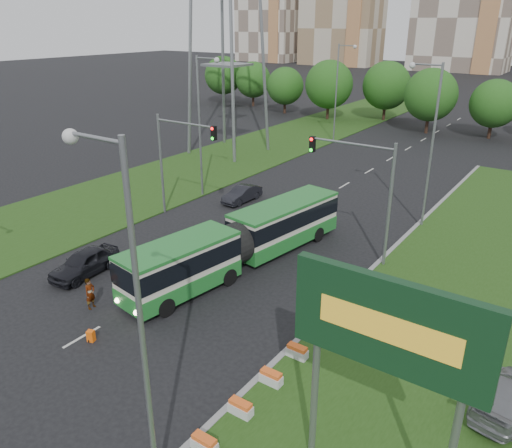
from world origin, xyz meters
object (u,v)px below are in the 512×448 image
Objects in this scene: traffic_mast_median at (366,182)px; articulated_bus at (241,241)px; billboard at (388,336)px; car_median at (509,396)px; shopping_trolley at (91,336)px; car_left_far at (242,194)px; traffic_mast_left at (175,151)px; pedestrian at (90,293)px; car_left_near at (85,263)px.

traffic_mast_median is 0.47× the size of articulated_bus.
car_median is at bearing 64.61° from billboard.
articulated_bus is at bearing 63.30° from shopping_trolley.
car_left_far is 0.88× the size of car_median.
traffic_mast_left reaches higher than articulated_bus.
pedestrian is 3.25m from shopping_trolley.
billboard reaches higher than car_left_far.
traffic_mast_left is 4.46× the size of pedestrian.
traffic_mast_left is 13.73× the size of shopping_trolley.
pedestrian is 3.08× the size of shopping_trolley.
shopping_trolley is (-7.11, -15.93, -5.06)m from traffic_mast_median.
pedestrian is (3.53, -2.33, 0.10)m from car_left_near.
articulated_bus is at bearing -139.19° from traffic_mast_median.
billboard is 1.72× the size of car_left_near.
traffic_mast_left is 10.73m from articulated_bus.
pedestrian is (5.55, -12.93, -4.45)m from traffic_mast_left.
billboard is at bearing -20.82° from shopping_trolley.
pedestrian is (-9.60, -13.93, -4.45)m from traffic_mast_median.
car_median is at bearing -28.84° from car_left_far.
car_left_far is (-20.57, 20.74, -5.49)m from billboard.
traffic_mast_median is at bearing -32.06° from car_median.
billboard is 1.95× the size of car_left_far.
traffic_mast_left is 1.72× the size of car_left_near.
pedestrian reaches higher than car_left_near.
car_left_near is at bearing -138.53° from traffic_mast_median.
articulated_bus is 17.09m from car_median.
traffic_mast_left reaches higher than car_median.
car_median is at bearing -42.06° from traffic_mast_median.
billboard is at bearing -30.42° from articulated_bus.
billboard is 0.47× the size of articulated_bus.
shopping_trolley is (-14.58, 0.07, -5.88)m from billboard.
traffic_mast_median and traffic_mast_left have the same top height.
billboard is 1.00× the size of traffic_mast_left.
shopping_trolley is (-17.66, -6.41, -0.54)m from car_median.
billboard and traffic_mast_median have the same top height.
car_left_near is (-20.60, 4.40, -5.37)m from billboard.
traffic_mast_left is 0.47× the size of articulated_bus.
car_left_near is 16.34m from car_left_far.
car_median is at bearing 0.28° from car_left_near.
articulated_bus is 3.65× the size of car_left_near.
articulated_bus reaches higher than car_left_far.
traffic_mast_median is 1.00× the size of traffic_mast_left.
traffic_mast_median is at bearing 49.41° from articulated_bus.
billboard is at bearing -16.81° from car_left_near.
traffic_mast_median is 18.11m from car_left_near.
billboard is 13.73× the size of shopping_trolley.
traffic_mast_median reaches higher than car_left_near.
billboard reaches higher than pedestrian.
car_median is 7.99× the size of shopping_trolley.
traffic_mast_left is at bearing 97.77° from shopping_trolley.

